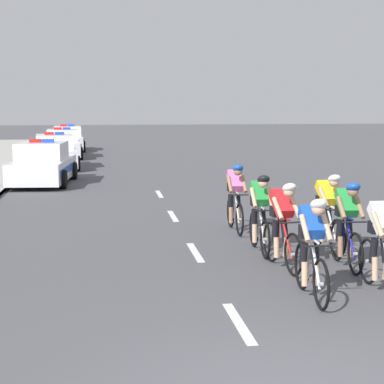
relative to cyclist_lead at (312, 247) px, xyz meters
name	(u,v)px	position (x,y,z in m)	size (l,w,h in m)	color
lane_markings_centre	(195,252)	(-1.25, 3.15, -0.78)	(0.14, 17.60, 0.01)	white
cyclist_lead	(312,247)	(0.00, 0.00, 0.00)	(0.42, 1.72, 1.56)	black
cyclist_second	(383,242)	(1.14, 0.15, 0.00)	(0.42, 1.72, 1.56)	black
cyclist_third	(282,224)	(0.06, 1.74, 0.00)	(0.46, 1.72, 1.56)	black
cyclist_fourth	(347,223)	(1.17, 1.65, 0.00)	(0.43, 1.72, 1.56)	black
cyclist_fifth	(260,212)	(-0.04, 2.96, 0.00)	(0.42, 1.72, 1.56)	black
cyclist_sixth	(327,211)	(1.26, 2.87, 0.00)	(0.44, 1.72, 1.56)	black
cyclist_seventh	(235,197)	(-0.09, 5.00, 0.00)	(0.42, 1.72, 1.56)	black
police_car_nearest	(43,165)	(-5.10, 14.24, -0.11)	(2.28, 4.53, 1.59)	white
police_car_second	(55,153)	(-5.10, 19.83, -0.11)	(2.31, 4.55, 1.59)	white
police_car_third	(63,145)	(-5.10, 25.37, -0.11)	(2.19, 4.49, 1.59)	white
police_car_furthest	(68,139)	(-5.10, 30.31, -0.11)	(2.17, 4.49, 1.59)	silver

